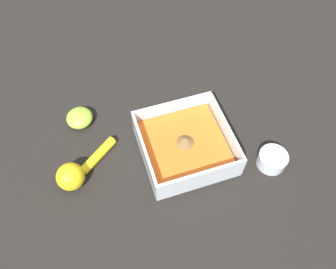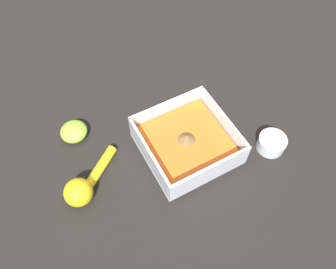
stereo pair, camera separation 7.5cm
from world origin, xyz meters
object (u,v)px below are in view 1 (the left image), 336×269
object	(u,v)px
square_dish	(185,147)
spice_bowl	(272,160)
lemon_squeezer	(76,174)
lemon_half	(80,118)

from	to	relation	value
square_dish	spice_bowl	distance (m)	0.20
square_dish	lemon_squeezer	bearing A→B (deg)	178.38
lemon_squeezer	spice_bowl	bearing A→B (deg)	130.46
square_dish	spice_bowl	size ratio (longest dim) A/B	3.03
spice_bowl	lemon_half	world-z (taller)	same
lemon_squeezer	lemon_half	xyz separation A→B (m)	(0.03, 0.15, -0.01)
square_dish	spice_bowl	bearing A→B (deg)	-27.01
square_dish	lemon_squeezer	distance (m)	0.25
square_dish	lemon_half	bearing A→B (deg)	143.36
square_dish	lemon_squeezer	size ratio (longest dim) A/B	1.37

